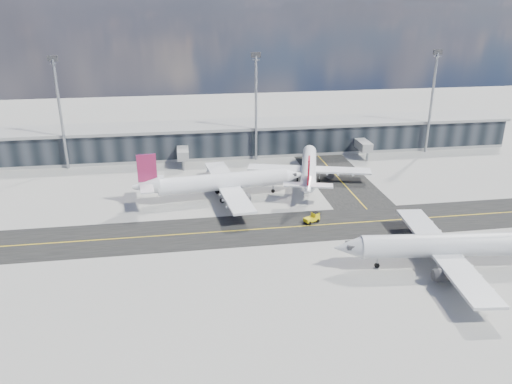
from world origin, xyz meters
TOP-DOWN VIEW (x-y plane):
  - ground at (0.00, 0.00)m, footprint 300.00×300.00m
  - taxiway_lanes at (3.91, 10.74)m, footprint 180.00×63.00m
  - terminal_concourse at (0.04, 54.93)m, footprint 152.00×19.80m
  - floodlight_masts at (0.00, 48.00)m, footprint 102.50×0.70m
  - airliner_af at (-12.04, 21.29)m, footprint 38.73×33.08m
  - airliner_redtail at (9.99, 28.73)m, footprint 30.07×34.95m
  - airliner_near at (23.09, -14.96)m, footprint 39.32×33.58m
  - baggage_tug at (4.90, 5.52)m, footprint 3.48×2.69m
  - service_van at (1.04, 38.66)m, footprint 4.31×6.09m

SIDE VIEW (x-z plane):
  - ground at x=0.00m, z-range 0.00..0.00m
  - taxiway_lanes at x=3.91m, z-range -0.01..0.03m
  - service_van at x=1.04m, z-range 0.00..1.54m
  - baggage_tug at x=4.90m, z-range 0.00..1.98m
  - airliner_redtail at x=9.99m, z-range -1.78..8.71m
  - airliner_af at x=-12.04m, z-range -1.95..9.52m
  - airliner_near at x=23.09m, z-range -1.97..9.66m
  - terminal_concourse at x=0.04m, z-range -0.31..8.49m
  - floodlight_masts at x=0.00m, z-range 1.16..30.06m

